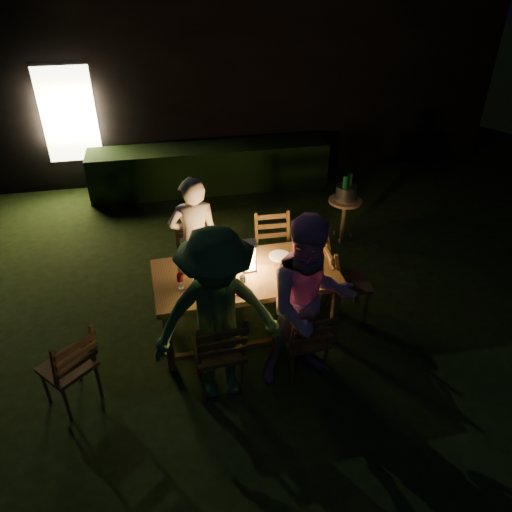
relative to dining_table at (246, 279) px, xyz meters
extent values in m
plane|color=black|center=(0.53, 0.19, -0.75)|extent=(40.00, 40.00, 0.00)
cube|color=black|center=(0.53, 6.39, 0.85)|extent=(10.00, 4.00, 3.20)
cube|color=#FFE5B2|center=(-2.27, 4.40, 0.60)|extent=(0.90, 0.06, 1.60)
cube|color=black|center=(0.03, 3.94, -0.35)|extent=(4.20, 0.70, 0.80)
cube|color=#4C3219|center=(0.00, 0.00, 0.05)|extent=(2.05, 1.10, 0.07)
cube|color=#4C3219|center=(-0.89, -0.46, -0.38)|extent=(0.08, 0.08, 0.74)
cube|color=#4C3219|center=(-0.94, 0.37, -0.38)|extent=(0.08, 0.08, 0.74)
cube|color=#4C3219|center=(0.94, -0.37, -0.38)|extent=(0.08, 0.08, 0.74)
cube|color=#4C3219|center=(0.89, 0.46, -0.38)|extent=(0.08, 0.08, 0.74)
cube|color=#4C3219|center=(-0.41, -0.77, -0.26)|extent=(0.51, 0.49, 0.04)
cube|color=#4C3219|center=(-0.40, -0.98, 0.05)|extent=(0.49, 0.20, 0.56)
cube|color=#4C3219|center=(0.49, -0.73, -0.30)|extent=(0.47, 0.45, 0.04)
cube|color=#4C3219|center=(0.50, -0.92, -0.02)|extent=(0.45, 0.18, 0.52)
cube|color=#4C3219|center=(-0.49, 0.73, -0.28)|extent=(0.47, 0.45, 0.04)
cube|color=#4C3219|center=(-0.48, 0.93, 0.02)|extent=(0.47, 0.17, 0.54)
cube|color=#4C3219|center=(0.51, 0.78, -0.28)|extent=(0.47, 0.45, 0.04)
cube|color=#4C3219|center=(0.52, 0.97, 0.01)|extent=(0.46, 0.16, 0.54)
cube|color=#4C3219|center=(1.25, 0.06, -0.27)|extent=(0.49, 0.51, 0.04)
cube|color=#4C3219|center=(1.04, 0.08, 0.04)|extent=(0.19, 0.49, 0.56)
cube|color=#4C3219|center=(-1.87, -0.69, -0.30)|extent=(0.61, 0.61, 0.04)
cube|color=#4C3219|center=(-1.74, -0.84, -0.01)|extent=(0.43, 0.41, 0.52)
imported|color=beige|center=(-0.49, 0.80, 0.07)|extent=(0.62, 0.42, 1.65)
imported|color=#C386BA|center=(0.49, -0.80, 0.19)|extent=(0.95, 0.76, 1.89)
imported|color=#346834|center=(-0.41, -0.84, 0.20)|extent=(1.26, 0.76, 1.90)
cube|color=white|center=(0.05, 0.05, 0.10)|extent=(0.15, 0.15, 0.03)
cube|color=white|center=(0.05, 0.05, 0.42)|extent=(0.16, 0.16, 0.03)
cylinder|color=#FF9E3F|center=(0.05, 0.05, 0.21)|extent=(0.09, 0.09, 0.18)
cylinder|color=white|center=(-0.56, 0.19, 0.09)|extent=(0.25, 0.25, 0.01)
cylinder|color=white|center=(-0.54, -0.25, 0.09)|extent=(0.25, 0.25, 0.01)
cylinder|color=white|center=(0.44, 0.24, 0.09)|extent=(0.25, 0.25, 0.01)
cylinder|color=white|center=(0.46, -0.20, 0.09)|extent=(0.25, 0.25, 0.01)
cylinder|color=#0F471E|center=(-0.25, -0.01, 0.22)|extent=(0.07, 0.07, 0.28)
cube|color=red|center=(-0.13, -0.33, 0.09)|extent=(0.18, 0.14, 0.01)
cube|color=red|center=(0.56, -0.27, 0.09)|extent=(0.18, 0.14, 0.01)
cube|color=black|center=(-0.60, -0.33, 0.09)|extent=(0.14, 0.07, 0.01)
cylinder|color=#856142|center=(1.80, 1.80, -0.11)|extent=(0.49, 0.49, 0.04)
cylinder|color=#856142|center=(1.80, 1.80, -0.43)|extent=(0.06, 0.06, 0.64)
cylinder|color=#A5A8AD|center=(1.80, 1.80, 0.01)|extent=(0.30, 0.30, 0.22)
cylinder|color=#0F471E|center=(1.75, 1.76, 0.06)|extent=(0.07, 0.07, 0.32)
cylinder|color=#0F471E|center=(1.85, 1.84, 0.06)|extent=(0.07, 0.07, 0.32)
camera|label=1|loc=(-0.73, -4.40, 3.22)|focal=35.00mm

